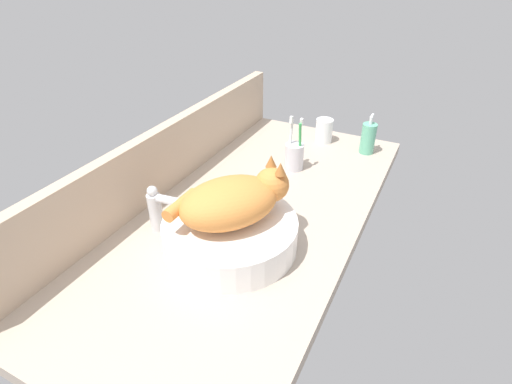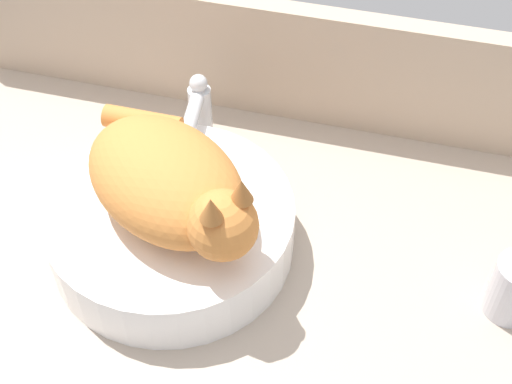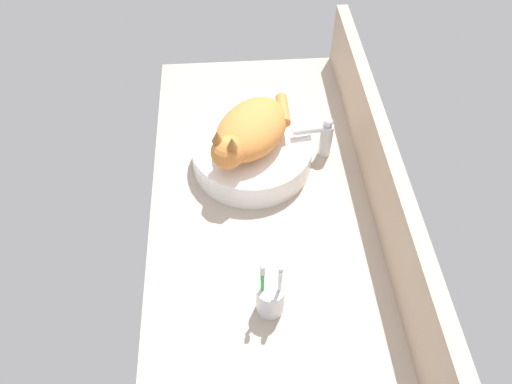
{
  "view_description": "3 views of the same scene",
  "coord_description": "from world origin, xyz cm",
  "px_view_note": "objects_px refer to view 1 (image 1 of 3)",
  "views": [
    {
      "loc": [
        -85.09,
        -44.6,
        66.92
      ],
      "look_at": [
        -3.92,
        -3.88,
        9.52
      ],
      "focal_mm": 28.0,
      "sensor_mm": 36.0,
      "label": 1
    },
    {
      "loc": [
        10.83,
        -61.52,
        79.57
      ],
      "look_at": [
        -5.83,
        1.37,
        9.57
      ],
      "focal_mm": 50.0,
      "sensor_mm": 36.0,
      "label": 2
    },
    {
      "loc": [
        81.89,
        -8.72,
        106.37
      ],
      "look_at": [
        0.77,
        -3.11,
        8.01
      ],
      "focal_mm": 35.0,
      "sensor_mm": 36.0,
      "label": 3
    }
  ],
  "objects_px": {
    "cat": "(234,200)",
    "water_glass": "(324,132)",
    "toothbrush_cup": "(294,155)",
    "soap_dispenser": "(368,138)",
    "sink_basin": "(230,234)",
    "faucet": "(158,208)"
  },
  "relations": [
    {
      "from": "cat",
      "to": "soap_dispenser",
      "type": "xyz_separation_m",
      "value": [
        0.68,
        -0.18,
        -0.08
      ]
    },
    {
      "from": "cat",
      "to": "faucet",
      "type": "distance_m",
      "value": 0.22
    },
    {
      "from": "sink_basin",
      "to": "water_glass",
      "type": "distance_m",
      "value": 0.72
    },
    {
      "from": "soap_dispenser",
      "to": "water_glass",
      "type": "height_order",
      "value": "soap_dispenser"
    },
    {
      "from": "soap_dispenser",
      "to": "toothbrush_cup",
      "type": "relative_size",
      "value": 0.78
    },
    {
      "from": "cat",
      "to": "faucet",
      "type": "xyz_separation_m",
      "value": [
        -0.04,
        0.21,
        -0.07
      ]
    },
    {
      "from": "toothbrush_cup",
      "to": "water_glass",
      "type": "distance_m",
      "value": 0.26
    },
    {
      "from": "cat",
      "to": "water_glass",
      "type": "xyz_separation_m",
      "value": [
        0.7,
        -0.0,
        -0.1
      ]
    },
    {
      "from": "cat",
      "to": "water_glass",
      "type": "distance_m",
      "value": 0.71
    },
    {
      "from": "sink_basin",
      "to": "toothbrush_cup",
      "type": "distance_m",
      "value": 0.46
    },
    {
      "from": "sink_basin",
      "to": "water_glass",
      "type": "relative_size",
      "value": 3.73
    },
    {
      "from": "water_glass",
      "to": "toothbrush_cup",
      "type": "bearing_deg",
      "value": 175.38
    },
    {
      "from": "cat",
      "to": "toothbrush_cup",
      "type": "distance_m",
      "value": 0.46
    },
    {
      "from": "soap_dispenser",
      "to": "toothbrush_cup",
      "type": "bearing_deg",
      "value": 140.36
    },
    {
      "from": "faucet",
      "to": "water_glass",
      "type": "distance_m",
      "value": 0.77
    },
    {
      "from": "sink_basin",
      "to": "toothbrush_cup",
      "type": "height_order",
      "value": "toothbrush_cup"
    },
    {
      "from": "faucet",
      "to": "sink_basin",
      "type": "bearing_deg",
      "value": -83.15
    },
    {
      "from": "faucet",
      "to": "soap_dispenser",
      "type": "bearing_deg",
      "value": -28.23
    },
    {
      "from": "cat",
      "to": "toothbrush_cup",
      "type": "relative_size",
      "value": 1.62
    },
    {
      "from": "water_glass",
      "to": "cat",
      "type": "bearing_deg",
      "value": 179.88
    },
    {
      "from": "toothbrush_cup",
      "to": "water_glass",
      "type": "height_order",
      "value": "toothbrush_cup"
    },
    {
      "from": "sink_basin",
      "to": "cat",
      "type": "distance_m",
      "value": 0.1
    }
  ]
}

